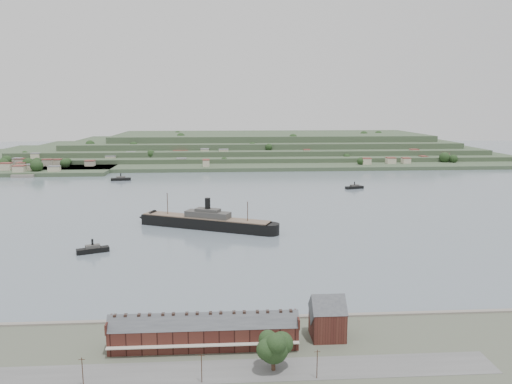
{
  "coord_description": "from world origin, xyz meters",
  "views": [
    {
      "loc": [
        -3.81,
        -305.8,
        72.96
      ],
      "look_at": [
        18.33,
        30.0,
        13.28
      ],
      "focal_mm": 35.0,
      "sensor_mm": 36.0,
      "label": 1
    }
  ],
  "objects": [
    {
      "name": "ground",
      "position": [
        0.0,
        0.0,
        0.0
      ],
      "size": [
        1400.0,
        1400.0,
        0.0
      ],
      "primitive_type": "plane",
      "color": "slate",
      "rests_on": "ground"
    },
    {
      "name": "near_shore",
      "position": [
        0.0,
        -186.75,
        1.01
      ],
      "size": [
        220.0,
        80.0,
        2.6
      ],
      "color": "#4C5142",
      "rests_on": "ground"
    },
    {
      "name": "terrace_row",
      "position": [
        -10.0,
        -168.02,
        6.84
      ],
      "size": [
        55.6,
        9.8,
        11.07
      ],
      "color": "#3F1B16",
      "rests_on": "ground"
    },
    {
      "name": "gabled_building",
      "position": [
        27.5,
        -164.0,
        8.19
      ],
      "size": [
        10.4,
        10.18,
        14.09
      ],
      "color": "#3F1B16",
      "rests_on": "ground"
    },
    {
      "name": "far_peninsula",
      "position": [
        27.91,
        393.1,
        11.88
      ],
      "size": [
        760.0,
        309.0,
        30.0
      ],
      "color": "#364B32",
      "rests_on": "ground"
    },
    {
      "name": "steamship",
      "position": [
        -16.92,
        -15.87,
        4.08
      ],
      "size": [
        86.57,
        45.78,
        22.09
      ],
      "color": "black",
      "rests_on": "ground"
    },
    {
      "name": "tugboat",
      "position": [
        -69.02,
        -62.46,
        1.71
      ],
      "size": [
        15.96,
        9.7,
        6.99
      ],
      "color": "black",
      "rests_on": "ground"
    },
    {
      "name": "ferry_west",
      "position": [
        -102.67,
        177.07,
        1.68
      ],
      "size": [
        19.13,
        7.58,
        6.98
      ],
      "color": "black",
      "rests_on": "ground"
    },
    {
      "name": "ferry_east",
      "position": [
        109.97,
        115.7,
        1.48
      ],
      "size": [
        17.04,
        9.16,
        6.16
      ],
      "color": "black",
      "rests_on": "ground"
    },
    {
      "name": "fig_tree",
      "position": [
        9.29,
        -182.59,
        8.94
      ],
      "size": [
        10.18,
        8.82,
        11.36
      ],
      "color": "#3D281C",
      "rests_on": "ground"
    }
  ]
}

